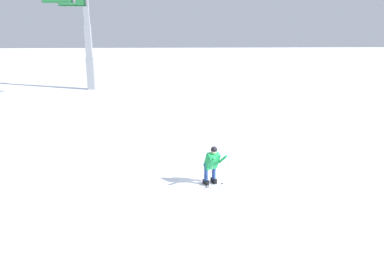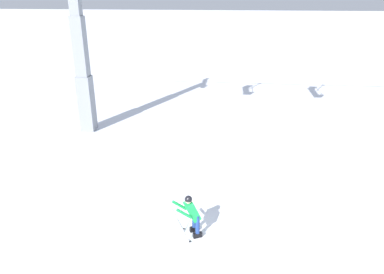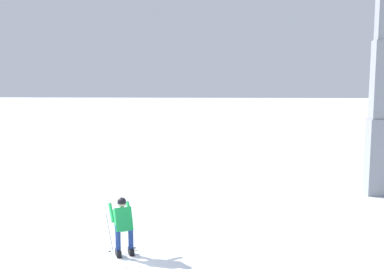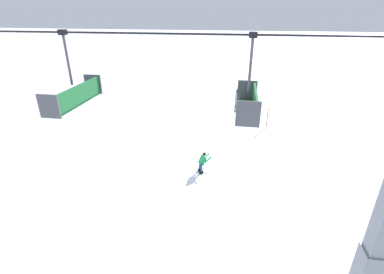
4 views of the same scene
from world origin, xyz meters
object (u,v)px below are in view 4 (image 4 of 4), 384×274
at_px(chairlift_seat_nearest, 250,101).
at_px(chairlift_seat_second, 76,95).
at_px(skier_carving_main, 203,161).
at_px(trail_marker_pole, 267,117).

distance_m(chairlift_seat_nearest, chairlift_seat_second, 4.99).
distance_m(skier_carving_main, trail_marker_pole, 9.61).
bearing_deg(skier_carving_main, chairlift_seat_second, 72.17).
distance_m(chairlift_seat_second, trail_marker_pole, 19.50).
bearing_deg(skier_carving_main, trail_marker_pole, -119.29).
bearing_deg(trail_marker_pole, chairlift_seat_second, 66.21).
height_order(skier_carving_main, chairlift_seat_second, chairlift_seat_second).
height_order(chairlift_seat_nearest, chairlift_seat_second, same).
height_order(chairlift_seat_second, trail_marker_pole, chairlift_seat_second).
distance_m(chairlift_seat_nearest, trail_marker_pole, 18.22).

